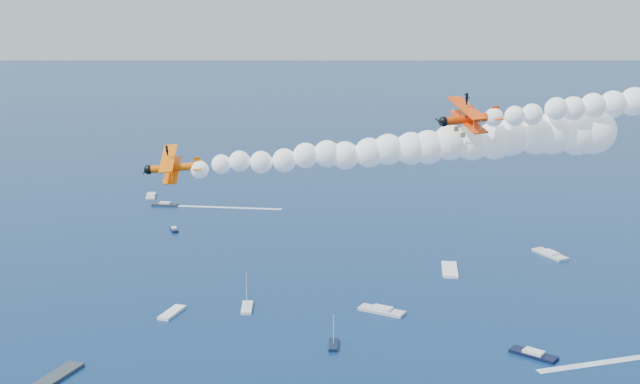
# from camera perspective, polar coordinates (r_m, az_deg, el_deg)

# --- Properties ---
(biplane_lead) EXTENTS (10.69, 11.85, 7.21)m
(biplane_lead) POSITION_cam_1_polar(r_m,az_deg,el_deg) (98.12, 10.53, 5.09)
(biplane_lead) COLOR #EF3B05
(biplane_trail) EXTENTS (9.19, 10.60, 7.03)m
(biplane_trail) POSITION_cam_1_polar(r_m,az_deg,el_deg) (100.56, -10.24, 1.70)
(biplane_trail) COLOR #FF6305
(smoke_trail_trail) EXTENTS (56.51, 35.46, 9.85)m
(smoke_trail_trail) POSITION_cam_1_polar(r_m,az_deg,el_deg) (100.73, 5.58, 3.08)
(smoke_trail_trail) COLOR white
(spectator_boats) EXTENTS (213.10, 191.21, 0.70)m
(spectator_boats) POSITION_cam_1_polar(r_m,az_deg,el_deg) (192.35, 6.66, -8.53)
(spectator_boats) COLOR #282B36
(spectator_boats) RESTS_ON ground
(boat_wakes) EXTENTS (206.03, 112.78, 0.04)m
(boat_wakes) POSITION_cam_1_polar(r_m,az_deg,el_deg) (228.46, 13.55, -5.33)
(boat_wakes) COLOR white
(boat_wakes) RESTS_ON ground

